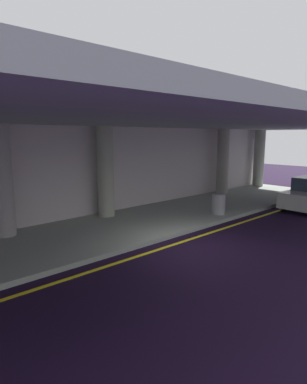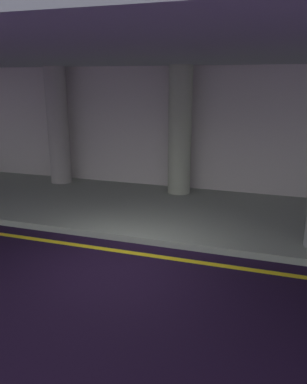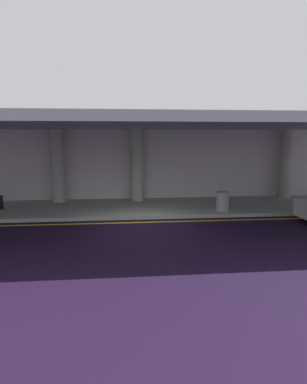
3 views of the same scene
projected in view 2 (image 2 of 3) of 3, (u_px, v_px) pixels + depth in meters
ground_plane at (119, 264)px, 7.37m from camera, size 60.00×60.00×0.00m
sidewalk at (164, 210)px, 10.18m from camera, size 26.00×4.20×0.15m
lane_stripe_yellow at (129, 252)px, 7.86m from camera, size 26.00×0.14×0.01m
support_column_far_left at (58, 126)px, 12.23m from camera, size 0.68×0.68×3.65m
support_column_left_mid at (180, 131)px, 11.05m from camera, size 0.68×0.68×3.65m
ceiling_overhang at (159, 54)px, 8.64m from camera, size 28.00×13.20×0.30m
terminal_back_wall at (186, 131)px, 11.73m from camera, size 26.00×0.30×3.80m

